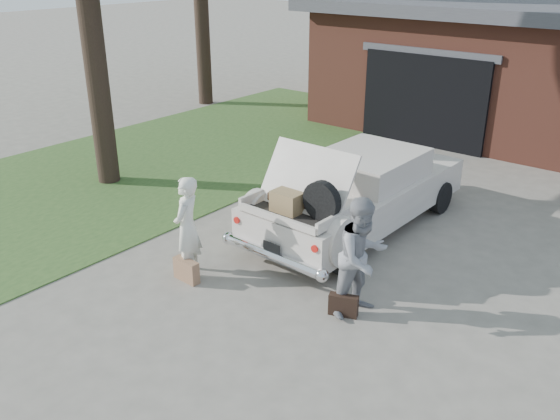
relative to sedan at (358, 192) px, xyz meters
The scene contains 7 objects.
ground 2.89m from the sedan, 88.32° to the right, with size 90.00×90.00×0.00m, color gray.
grass_strip 5.46m from the sedan, behind, with size 6.00×16.00×0.02m, color #2D4C1E.
sedan is the anchor object (origin of this frame).
woman_left 3.11m from the sedan, 109.91° to the right, with size 0.56×0.36×1.52m, color white.
woman_right 2.64m from the sedan, 57.04° to the right, with size 0.79×0.61×1.62m, color gray.
suitcase_left 3.28m from the sedan, 107.00° to the right, with size 0.43×0.14×0.33m, color #9F7251.
suitcase_right 2.81m from the sedan, 61.38° to the right, with size 0.39×0.12×0.30m, color black.
Camera 1 is at (4.76, -5.26, 4.37)m, focal length 38.00 mm.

